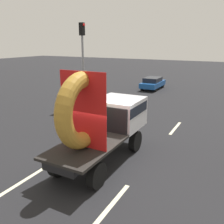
% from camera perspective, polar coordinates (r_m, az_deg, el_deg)
% --- Properties ---
extents(ground_plane, '(120.00, 120.00, 0.00)m').
position_cam_1_polar(ground_plane, '(10.43, -2.85, -12.00)').
color(ground_plane, black).
extents(flatbed_truck, '(2.02, 5.47, 3.96)m').
position_cam_1_polar(flatbed_truck, '(10.18, -1.63, -1.54)').
color(flatbed_truck, black).
rests_on(flatbed_truck, ground_plane).
extents(distant_sedan, '(1.66, 3.88, 1.27)m').
position_cam_1_polar(distant_sedan, '(26.51, 9.53, 6.77)').
color(distant_sedan, black).
rests_on(distant_sedan, ground_plane).
extents(traffic_light, '(0.42, 0.36, 6.25)m').
position_cam_1_polar(traffic_light, '(18.86, -6.87, 13.41)').
color(traffic_light, gray).
rests_on(traffic_light, ground_plane).
extents(lane_dash_left_near, '(0.16, 2.57, 0.01)m').
position_cam_1_polar(lane_dash_left_near, '(9.93, -19.28, -14.52)').
color(lane_dash_left_near, beige).
rests_on(lane_dash_left_near, ground_plane).
extents(lane_dash_left_far, '(0.16, 2.48, 0.01)m').
position_cam_1_polar(lane_dash_left_far, '(15.85, 2.16, -1.89)').
color(lane_dash_left_far, beige).
rests_on(lane_dash_left_far, ground_plane).
extents(lane_dash_right_near, '(0.16, 2.61, 0.01)m').
position_cam_1_polar(lane_dash_right_near, '(8.09, -0.44, -21.28)').
color(lane_dash_right_near, beige).
rests_on(lane_dash_right_near, ground_plane).
extents(lane_dash_right_far, '(0.16, 2.36, 0.01)m').
position_cam_1_polar(lane_dash_right_far, '(14.87, 14.62, -3.67)').
color(lane_dash_right_far, beige).
rests_on(lane_dash_right_far, ground_plane).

